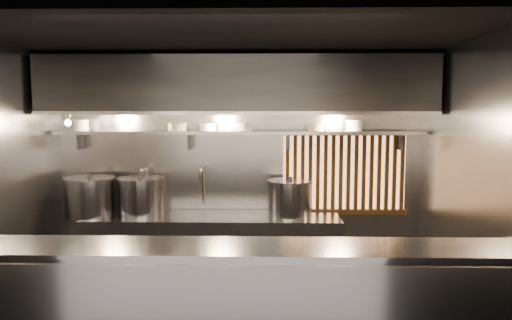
{
  "coord_description": "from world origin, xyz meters",
  "views": [
    {
      "loc": [
        0.35,
        -4.67,
        2.19
      ],
      "look_at": [
        0.23,
        0.55,
        1.63
      ],
      "focal_mm": 35.0,
      "sensor_mm": 36.0,
      "label": 1
    }
  ],
  "objects_px": {
    "pendant_bulb": "(229,126)",
    "stock_pot_mid": "(141,196)",
    "heat_lamp": "(66,118)",
    "stock_pot_right": "(290,198)",
    "stock_pot_left": "(90,196)"
  },
  "relations": [
    {
      "from": "stock_pot_left",
      "to": "heat_lamp",
      "type": "bearing_deg",
      "value": -119.97
    },
    {
      "from": "stock_pot_mid",
      "to": "stock_pot_left",
      "type": "bearing_deg",
      "value": -173.15
    },
    {
      "from": "pendant_bulb",
      "to": "stock_pot_mid",
      "type": "distance_m",
      "value": 1.35
    },
    {
      "from": "stock_pot_left",
      "to": "stock_pot_right",
      "type": "height_order",
      "value": "stock_pot_left"
    },
    {
      "from": "heat_lamp",
      "to": "pendant_bulb",
      "type": "bearing_deg",
      "value": 11.0
    },
    {
      "from": "heat_lamp",
      "to": "stock_pot_left",
      "type": "bearing_deg",
      "value": 60.03
    },
    {
      "from": "stock_pot_right",
      "to": "stock_pot_left",
      "type": "bearing_deg",
      "value": -179.69
    },
    {
      "from": "heat_lamp",
      "to": "pendant_bulb",
      "type": "xyz_separation_m",
      "value": [
        1.8,
        0.35,
        -0.11
      ]
    },
    {
      "from": "pendant_bulb",
      "to": "stock_pot_mid",
      "type": "relative_size",
      "value": 0.26
    },
    {
      "from": "heat_lamp",
      "to": "stock_pot_left",
      "type": "relative_size",
      "value": 0.55
    },
    {
      "from": "heat_lamp",
      "to": "stock_pot_right",
      "type": "xyz_separation_m",
      "value": [
        2.51,
        0.27,
        -0.95
      ]
    },
    {
      "from": "stock_pot_left",
      "to": "stock_pot_mid",
      "type": "distance_m",
      "value": 0.59
    },
    {
      "from": "pendant_bulb",
      "to": "stock_pot_right",
      "type": "distance_m",
      "value": 1.11
    },
    {
      "from": "heat_lamp",
      "to": "stock_pot_right",
      "type": "relative_size",
      "value": 0.51
    },
    {
      "from": "pendant_bulb",
      "to": "stock_pot_left",
      "type": "height_order",
      "value": "pendant_bulb"
    }
  ]
}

